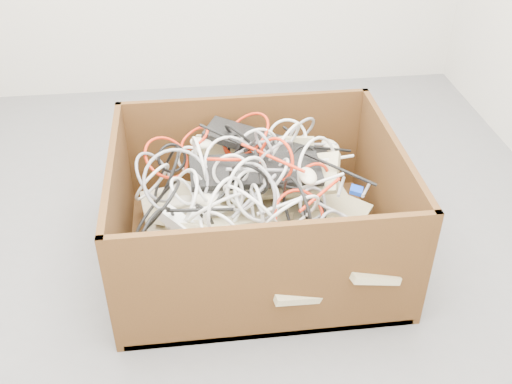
{
  "coord_description": "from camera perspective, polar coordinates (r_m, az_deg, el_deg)",
  "views": [
    {
      "loc": [
        -0.15,
        -1.97,
        1.66
      ],
      "look_at": [
        0.08,
        -0.08,
        0.3
      ],
      "focal_mm": 42.34,
      "sensor_mm": 36.0,
      "label": 1
    }
  ],
  "objects": [
    {
      "name": "vga_plug",
      "position": [
        2.25,
        9.45,
        0.16
      ],
      "size": [
        0.06,
        0.06,
        0.03
      ],
      "primitive_type": "cube",
      "rotation": [
        0.09,
        0.14,
        -0.39
      ],
      "color": "#0B2EA8",
      "rests_on": "keyboard_pile"
    },
    {
      "name": "mice_scatter",
      "position": [
        2.26,
        -0.77,
        0.27
      ],
      "size": [
        0.74,
        0.55,
        0.2
      ],
      "color": "beige",
      "rests_on": "keyboard_pile"
    },
    {
      "name": "power_strip_right",
      "position": [
        2.08,
        -6.14,
        -3.74
      ],
      "size": [
        0.24,
        0.24,
        0.09
      ],
      "primitive_type": "cube",
      "rotation": [
        -0.1,
        0.17,
        -0.8
      ],
      "color": "silver",
      "rests_on": "keyboard_pile"
    },
    {
      "name": "cardboard_box",
      "position": [
        2.42,
        -0.28,
        -3.46
      ],
      "size": [
        1.08,
        0.9,
        0.5
      ],
      "color": "#3E270F",
      "rests_on": "ground"
    },
    {
      "name": "power_strip_left",
      "position": [
        2.23,
        -4.32,
        -0.56
      ],
      "size": [
        0.23,
        0.31,
        0.13
      ],
      "primitive_type": "cube",
      "rotation": [
        0.14,
        -0.26,
        0.98
      ],
      "color": "silver",
      "rests_on": "keyboard_pile"
    },
    {
      "name": "ground",
      "position": [
        2.58,
        -1.97,
        -4.49
      ],
      "size": [
        3.0,
        3.0,
        0.0
      ],
      "primitive_type": "plane",
      "color": "#5A5A5D",
      "rests_on": "ground"
    },
    {
      "name": "keyboard_pile",
      "position": [
        2.35,
        0.92,
        -0.45
      ],
      "size": [
        0.91,
        0.87,
        0.34
      ],
      "color": "#C4BA8A",
      "rests_on": "cardboard_box"
    },
    {
      "name": "cable_tangle",
      "position": [
        2.21,
        -1.93,
        0.94
      ],
      "size": [
        0.93,
        0.81,
        0.43
      ],
      "color": "gray",
      "rests_on": "keyboard_pile"
    }
  ]
}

